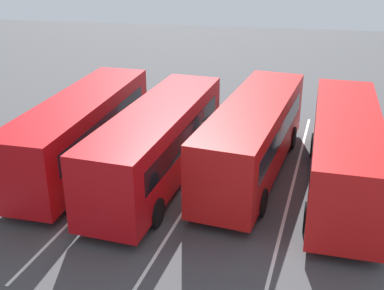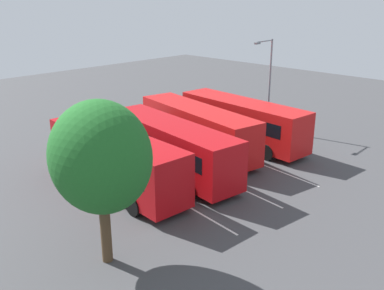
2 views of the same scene
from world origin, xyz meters
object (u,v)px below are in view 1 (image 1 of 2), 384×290
Objects in this scene: bus_center_left at (253,135)px; bus_center_right at (158,141)px; bus_far_left at (345,150)px; pedestrian at (252,97)px; bus_far_right at (82,129)px.

bus_center_right is at bearing 120.34° from bus_center_left.
bus_far_left reaches higher than pedestrian.
bus_center_right is at bearing -97.83° from bus_far_right.
bus_center_left is 6.04× the size of pedestrian.
bus_center_left is 4.10m from bus_center_right.
bus_far_left is 0.99× the size of bus_center_left.
bus_center_left is at bearing -4.74° from pedestrian.
bus_far_left is at bearing -79.53° from bus_center_right.
bus_far_right is (0.30, 11.20, 0.00)m from bus_far_left.
bus_center_left and bus_center_right have the same top height.
bus_center_right is 3.72m from bus_far_right.
bus_far_right is at bearing -48.58° from pedestrian.
bus_center_right is 6.02× the size of pedestrian.
bus_center_right is at bearing 97.67° from bus_far_left.
bus_far_right is 5.96× the size of pedestrian.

